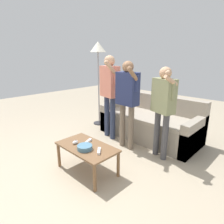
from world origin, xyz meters
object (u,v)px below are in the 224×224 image
game_remote_nunchuk (75,142)px  player_center (127,95)px  coffee_table (87,150)px  player_right (163,103)px  couch (150,123)px  player_left (110,88)px  game_remote_wand_near (99,151)px  snack_bowl (85,147)px  game_remote_wand_far (88,141)px  floor_lamp (98,53)px

game_remote_nunchuk → player_center: 1.16m
coffee_table → player_right: player_right is taller
couch → player_center: size_ratio=1.27×
player_left → player_center: 0.55m
couch → game_remote_wand_near: size_ratio=13.54×
snack_bowl → game_remote_wand_near: 0.21m
player_left → game_remote_wand_far: 1.28m
game_remote_nunchuk → player_center: size_ratio=0.06×
snack_bowl → game_remote_wand_near: (0.19, 0.08, -0.01)m
coffee_table → game_remote_wand_near: game_remote_wand_near is taller
floor_lamp → game_remote_wand_far: floor_lamp is taller
couch → coffee_table: (0.04, -1.65, 0.04)m
player_left → player_right: bearing=-0.2°
player_right → player_center: bearing=-169.2°
couch → game_remote_wand_near: couch is taller
floor_lamp → game_remote_wand_near: floor_lamp is taller
couch → player_left: bearing=-135.7°
game_remote_nunchuk → player_right: size_ratio=0.06×
couch → player_center: player_center is taller
couch → player_center: bearing=-93.7°
couch → snack_bowl: bearing=-86.5°
game_remote_wand_near → game_remote_wand_far: size_ratio=0.87×
game_remote_nunchuk → coffee_table: bearing=21.2°
player_right → game_remote_wand_far: (-0.60, -0.99, -0.50)m
player_left → player_center: bearing=-12.7°
game_remote_nunchuk → player_center: bearing=85.4°
snack_bowl → player_center: (-0.15, 1.04, 0.53)m
coffee_table → player_right: (0.52, 1.08, 0.57)m
game_remote_nunchuk → game_remote_wand_far: 0.18m
game_remote_wand_near → game_remote_wand_far: same height
snack_bowl → player_right: bearing=68.4°
coffee_table → game_remote_wand_near: (0.25, 0.00, 0.07)m
snack_bowl → game_remote_nunchuk: size_ratio=2.29×
player_right → couch: bearing=134.7°
couch → floor_lamp: floor_lamp is taller
coffee_table → game_remote_wand_far: 0.14m
player_left → floor_lamp: bearing=152.1°
player_left → player_right: size_ratio=1.11×
floor_lamp → game_remote_wand_near: (1.62, -1.48, -1.24)m
snack_bowl → game_remote_wand_far: (-0.14, 0.17, -0.01)m
couch → floor_lamp: size_ratio=1.02×
game_remote_nunchuk → player_right: 1.43m
game_remote_wand_near → player_right: bearing=75.9°
snack_bowl → player_left: (-0.68, 1.16, 0.58)m
player_right → game_remote_wand_near: (-0.27, -1.08, -0.50)m
couch → snack_bowl: couch is taller
coffee_table → game_remote_wand_far: size_ratio=5.31×
game_remote_nunchuk → game_remote_wand_far: bearing=59.1°
couch → player_right: player_right is taller
floor_lamp → player_center: 1.54m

